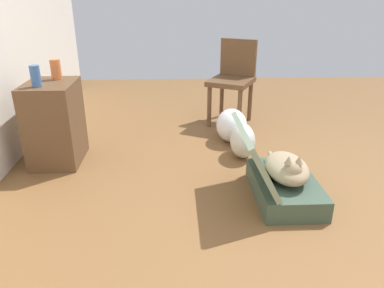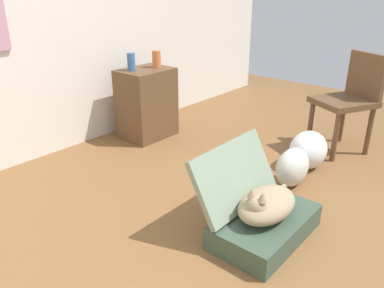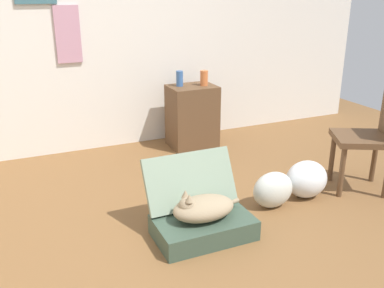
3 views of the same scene
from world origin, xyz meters
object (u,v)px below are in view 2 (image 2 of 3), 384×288
object	(u,v)px
suitcase_base	(265,226)
plastic_bag_white	(292,167)
vase_tall	(131,62)
cat	(266,204)
side_table	(147,103)
plastic_bag_clear	(308,150)
chair	(350,98)
vase_short	(156,59)

from	to	relation	value
suitcase_base	plastic_bag_white	size ratio (longest dim) A/B	1.99
plastic_bag_white	vase_tall	world-z (taller)	vase_tall
cat	side_table	bearing A→B (deg)	68.17
plastic_bag_clear	side_table	world-z (taller)	side_table
side_table	cat	bearing A→B (deg)	-111.83
vase_tall	plastic_bag_white	bearing A→B (deg)	-85.42
vase_tall	chair	bearing A→B (deg)	-57.71
vase_tall	chair	distance (m)	1.96
plastic_bag_clear	side_table	xyz separation A→B (m)	(-0.36, 1.51, 0.18)
plastic_bag_white	vase_tall	bearing A→B (deg)	94.58
side_table	vase_short	xyz separation A→B (m)	(0.12, -0.03, 0.41)
plastic_bag_white	chair	world-z (taller)	chair
side_table	plastic_bag_white	bearing A→B (deg)	-89.81
chair	suitcase_base	bearing A→B (deg)	-57.79
vase_tall	vase_short	world-z (taller)	vase_tall
cat	plastic_bag_clear	xyz separation A→B (m)	(1.05, 0.22, -0.07)
cat	chair	world-z (taller)	chair
chair	vase_short	bearing A→B (deg)	-125.64
vase_tall	cat	bearing A→B (deg)	-107.78
vase_short	plastic_bag_clear	bearing A→B (deg)	-80.91
side_table	vase_tall	size ratio (longest dim) A/B	4.17
plastic_bag_white	side_table	xyz separation A→B (m)	(-0.01, 1.55, 0.19)
vase_tall	vase_short	bearing A→B (deg)	-17.48
plastic_bag_white	chair	size ratio (longest dim) A/B	0.39
plastic_bag_white	vase_short	world-z (taller)	vase_short
suitcase_base	chair	size ratio (longest dim) A/B	0.78
cat	plastic_bag_clear	size ratio (longest dim) A/B	1.45
cat	plastic_bag_clear	bearing A→B (deg)	11.61
plastic_bag_white	side_table	distance (m)	1.56
side_table	chair	size ratio (longest dim) A/B	0.77
plastic_bag_white	vase_short	xyz separation A→B (m)	(0.12, 1.52, 0.60)
chair	plastic_bag_white	bearing A→B (deg)	-65.31
plastic_bag_clear	vase_short	size ratio (longest dim) A/B	2.25
plastic_bag_clear	vase_short	distance (m)	1.61
vase_short	chair	size ratio (longest dim) A/B	0.18
side_table	vase_tall	xyz separation A→B (m)	(-0.12, 0.05, 0.41)
suitcase_base	plastic_bag_clear	world-z (taller)	plastic_bag_clear
side_table	plastic_bag_clear	bearing A→B (deg)	-76.60
side_table	vase_tall	distance (m)	0.43
plastic_bag_white	plastic_bag_clear	bearing A→B (deg)	6.49
cat	vase_tall	distance (m)	1.93
plastic_bag_clear	side_table	bearing A→B (deg)	103.40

